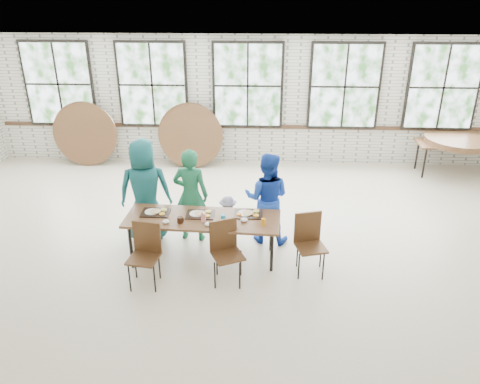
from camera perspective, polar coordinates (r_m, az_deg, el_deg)
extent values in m
plane|color=beige|center=(7.53, -0.14, -8.56)|extent=(12.00, 12.00, 0.00)
plane|color=white|center=(6.39, -0.16, 14.53)|extent=(12.00, 12.00, 0.00)
plane|color=silver|center=(11.11, 0.95, 11.02)|extent=(12.00, 0.00, 12.00)
cube|color=#422819|center=(11.23, 0.92, 8.01)|extent=(11.80, 0.05, 0.08)
cube|color=black|center=(11.92, -21.22, 12.20)|extent=(1.62, 0.05, 1.97)
cube|color=white|center=(11.89, -21.29, 12.16)|extent=(1.50, 0.01, 1.85)
cube|color=black|center=(11.24, -10.62, 12.74)|extent=(1.62, 0.05, 1.97)
cube|color=white|center=(11.21, -10.66, 12.70)|extent=(1.50, 0.01, 1.85)
cube|color=black|center=(10.96, 0.95, 12.85)|extent=(1.62, 0.05, 1.97)
cube|color=white|center=(10.93, 0.94, 12.81)|extent=(1.50, 0.01, 1.85)
cube|color=black|center=(11.12, 12.63, 12.45)|extent=(1.62, 0.05, 1.97)
cube|color=white|center=(11.09, 12.66, 12.41)|extent=(1.50, 0.01, 1.85)
cube|color=black|center=(11.70, 23.51, 11.62)|extent=(1.62, 0.05, 1.97)
cube|color=white|center=(11.67, 23.57, 11.58)|extent=(1.50, 0.01, 1.85)
cube|color=brown|center=(7.28, -4.60, -3.29)|extent=(2.44, 0.93, 0.04)
cylinder|color=black|center=(7.42, -13.14, -6.66)|extent=(0.05, 0.05, 0.70)
cylinder|color=black|center=(7.92, -12.06, -4.41)|extent=(0.05, 0.05, 0.70)
cylinder|color=black|center=(7.16, 3.90, -7.21)|extent=(0.05, 0.05, 0.70)
cylinder|color=black|center=(7.68, 3.82, -4.85)|extent=(0.05, 0.05, 0.70)
cube|color=#4B2F19|center=(6.93, -11.69, -7.97)|extent=(0.48, 0.46, 0.03)
cube|color=#4B2F19|center=(6.95, -11.27, -5.41)|extent=(0.42, 0.10, 0.50)
cylinder|color=black|center=(6.96, -13.31, -10.23)|extent=(0.02, 0.02, 0.44)
cylinder|color=black|center=(7.23, -12.63, -8.71)|extent=(0.02, 0.02, 0.44)
cylinder|color=black|center=(6.88, -10.37, -10.42)|extent=(0.02, 0.02, 0.44)
cylinder|color=black|center=(7.15, -9.80, -8.86)|extent=(0.02, 0.02, 0.44)
cube|color=#4B2F19|center=(6.85, -1.49, -7.78)|extent=(0.55, 0.54, 0.03)
cube|color=#4B2F19|center=(6.88, -2.07, -5.23)|extent=(0.39, 0.20, 0.50)
cylinder|color=black|center=(6.85, -3.09, -10.12)|extent=(0.02, 0.02, 0.44)
cylinder|color=black|center=(7.13, -2.83, -8.56)|extent=(0.02, 0.02, 0.44)
cylinder|color=black|center=(6.83, -0.03, -10.21)|extent=(0.02, 0.02, 0.44)
cylinder|color=black|center=(7.11, 0.09, -8.64)|extent=(0.02, 0.02, 0.44)
cube|color=#4B2F19|center=(7.12, 8.64, -6.71)|extent=(0.51, 0.50, 0.03)
cube|color=#4B2F19|center=(7.15, 8.24, -4.23)|extent=(0.41, 0.14, 0.50)
cylinder|color=black|center=(7.08, 7.19, -9.01)|extent=(0.02, 0.02, 0.44)
cylinder|color=black|center=(7.37, 7.00, -7.54)|extent=(0.02, 0.02, 0.44)
cylinder|color=black|center=(7.13, 10.11, -9.01)|extent=(0.02, 0.02, 0.44)
cylinder|color=black|center=(7.41, 9.80, -7.55)|extent=(0.02, 0.02, 0.44)
imported|color=#195A62|center=(7.97, -11.49, 0.19)|extent=(0.94, 0.68, 1.78)
imported|color=#1B6541|center=(7.85, -6.01, -0.40)|extent=(0.64, 0.46, 1.63)
imported|color=#1F1647|center=(7.97, -1.47, -3.19)|extent=(0.56, 0.39, 0.80)
imported|color=#1A43B7|center=(7.78, 3.29, -0.75)|extent=(0.86, 0.72, 1.58)
cube|color=brown|center=(11.65, 25.08, 5.33)|extent=(1.81, 0.78, 0.04)
cylinder|color=black|center=(11.24, 21.55, 3.29)|extent=(0.04, 0.04, 0.70)
cylinder|color=black|center=(11.73, 20.77, 4.27)|extent=(0.04, 0.04, 0.70)
cube|color=black|center=(7.51, -10.25, -2.49)|extent=(0.44, 0.33, 0.02)
cube|color=black|center=(7.36, -4.86, -2.75)|extent=(0.44, 0.33, 0.02)
cube|color=black|center=(7.34, 1.03, -2.71)|extent=(0.44, 0.33, 0.02)
cylinder|color=black|center=(7.15, -7.32, -3.38)|extent=(0.09, 0.09, 0.09)
cube|color=red|center=(7.14, -4.48, -3.22)|extent=(0.06, 0.07, 0.11)
cylinder|color=#167AA7|center=(7.15, -2.08, -3.17)|extent=(0.07, 0.07, 0.10)
cylinder|color=orange|center=(7.02, 2.86, -3.68)|extent=(0.07, 0.07, 0.11)
cylinder|color=white|center=(6.98, -1.05, -3.87)|extent=(0.17, 0.17, 0.10)
ellipsoid|color=white|center=(7.18, -9.01, -3.57)|extent=(0.11, 0.11, 0.05)
ellipsoid|color=white|center=(7.04, -3.89, -3.91)|extent=(0.11, 0.11, 0.05)
ellipsoid|color=white|center=(7.14, 0.51, -3.40)|extent=(0.11, 0.11, 0.05)
cylinder|color=brown|center=(11.63, 25.11, 5.51)|extent=(1.50, 1.50, 0.04)
cylinder|color=brown|center=(11.62, 25.15, 5.72)|extent=(1.50, 1.50, 0.04)
cylinder|color=brown|center=(11.61, 25.19, 5.93)|extent=(1.50, 1.50, 0.04)
cylinder|color=brown|center=(11.85, -18.46, 6.78)|extent=(1.50, 0.25, 1.49)
cylinder|color=brown|center=(11.73, -18.28, 6.64)|extent=(1.50, 0.29, 1.49)
cylinder|color=brown|center=(11.20, -6.15, 6.94)|extent=(1.50, 0.29, 1.49)
cylinder|color=brown|center=(11.10, -6.00, 6.78)|extent=(1.50, 0.37, 1.47)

